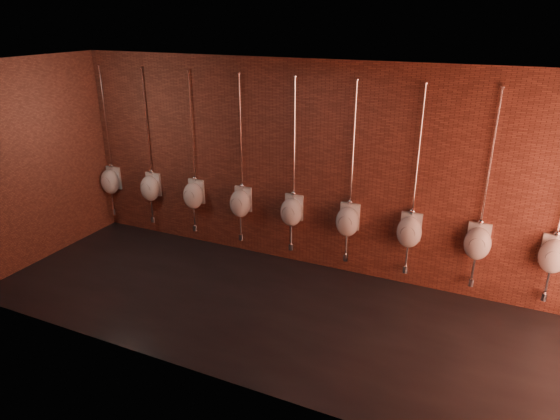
# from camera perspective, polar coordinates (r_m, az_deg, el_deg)

# --- Properties ---
(ground) EXTENTS (8.50, 8.50, 0.00)m
(ground) POSITION_cam_1_polar(r_m,az_deg,el_deg) (6.92, 0.13, -11.58)
(ground) COLOR black
(ground) RESTS_ON ground
(room_shell) EXTENTS (8.54, 3.04, 3.22)m
(room_shell) POSITION_cam_1_polar(r_m,az_deg,el_deg) (6.06, 0.15, 4.56)
(room_shell) COLOR black
(room_shell) RESTS_ON ground
(urinal_0) EXTENTS (0.36, 0.31, 2.71)m
(urinal_0) POSITION_cam_1_polar(r_m,az_deg,el_deg) (9.73, -18.82, 3.20)
(urinal_0) COLOR white
(urinal_0) RESTS_ON ground
(urinal_1) EXTENTS (0.36, 0.31, 2.71)m
(urinal_1) POSITION_cam_1_polar(r_m,az_deg,el_deg) (9.15, -14.61, 2.53)
(urinal_1) COLOR white
(urinal_1) RESTS_ON ground
(urinal_2) EXTENTS (0.36, 0.31, 2.71)m
(urinal_2) POSITION_cam_1_polar(r_m,az_deg,el_deg) (8.62, -9.86, 1.76)
(urinal_2) COLOR white
(urinal_2) RESTS_ON ground
(urinal_3) EXTENTS (0.36, 0.31, 2.71)m
(urinal_3) POSITION_cam_1_polar(r_m,az_deg,el_deg) (8.17, -4.55, 0.87)
(urinal_3) COLOR white
(urinal_3) RESTS_ON ground
(urinal_4) EXTENTS (0.36, 0.31, 2.71)m
(urinal_4) POSITION_cam_1_polar(r_m,az_deg,el_deg) (7.79, 1.34, -0.11)
(urinal_4) COLOR white
(urinal_4) RESTS_ON ground
(urinal_5) EXTENTS (0.36, 0.31, 2.71)m
(urinal_5) POSITION_cam_1_polar(r_m,az_deg,el_deg) (7.50, 7.75, -1.18)
(urinal_5) COLOR white
(urinal_5) RESTS_ON ground
(urinal_6) EXTENTS (0.36, 0.31, 2.71)m
(urinal_6) POSITION_cam_1_polar(r_m,az_deg,el_deg) (7.32, 14.57, -2.31)
(urinal_6) COLOR white
(urinal_6) RESTS_ON ground
(urinal_7) EXTENTS (0.36, 0.31, 2.71)m
(urinal_7) POSITION_cam_1_polar(r_m,az_deg,el_deg) (7.25, 21.65, -3.44)
(urinal_7) COLOR white
(urinal_7) RESTS_ON ground
(urinal_8) EXTENTS (0.36, 0.31, 2.71)m
(urinal_8) POSITION_cam_1_polar(r_m,az_deg,el_deg) (7.29, 28.77, -4.52)
(urinal_8) COLOR white
(urinal_8) RESTS_ON ground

